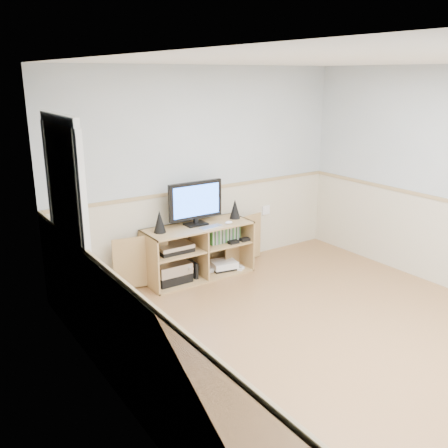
{
  "coord_description": "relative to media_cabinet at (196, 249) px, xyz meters",
  "views": [
    {
      "loc": [
        -3.17,
        -2.95,
        2.39
      ],
      "look_at": [
        -0.38,
        1.2,
        0.89
      ],
      "focal_mm": 40.0,
      "sensor_mm": 36.0,
      "label": 1
    }
  ],
  "objects": [
    {
      "name": "game_consoles",
      "position": [
        0.34,
        -0.07,
        -0.26
      ],
      "size": [
        0.46,
        0.31,
        0.11
      ],
      "color": "white",
      "rests_on": "media_cabinet"
    },
    {
      "name": "keyboard",
      "position": [
        0.1,
        -0.2,
        0.32
      ],
      "size": [
        0.3,
        0.15,
        0.01
      ],
      "primitive_type": "cube",
      "rotation": [
        0.0,
        0.0,
        0.11
      ],
      "color": "silver",
      "rests_on": "media_cabinet"
    },
    {
      "name": "speaker_right",
      "position": [
        0.55,
        -0.04,
        0.44
      ],
      "size": [
        0.13,
        0.13,
        0.25
      ],
      "primitive_type": "cone",
      "color": "black",
      "rests_on": "media_cabinet"
    },
    {
      "name": "media_cabinet",
      "position": [
        0.0,
        0.0,
        0.0
      ],
      "size": [
        2.1,
        0.5,
        0.65
      ],
      "color": "tan",
      "rests_on": "floor"
    },
    {
      "name": "monitor",
      "position": [
        -0.0,
        -0.01,
        0.61
      ],
      "size": [
        0.7,
        0.18,
        0.53
      ],
      "color": "black",
      "rests_on": "media_cabinet"
    },
    {
      "name": "mouse",
      "position": [
        0.35,
        -0.2,
        0.34
      ],
      "size": [
        0.1,
        0.07,
        0.04
      ],
      "primitive_type": "ellipsoid",
      "rotation": [
        0.0,
        0.0,
        -0.09
      ],
      "color": "white",
      "rests_on": "media_cabinet"
    },
    {
      "name": "room",
      "position": [
        0.19,
        -1.9,
        0.88
      ],
      "size": [
        4.04,
        4.54,
        2.54
      ],
      "color": "tan",
      "rests_on": "ground"
    },
    {
      "name": "av_components",
      "position": [
        -0.36,
        -0.06,
        -0.11
      ],
      "size": [
        0.51,
        0.31,
        0.47
      ],
      "color": "black",
      "rests_on": "media_cabinet"
    },
    {
      "name": "wall_outlet",
      "position": [
        1.24,
        0.2,
        0.27
      ],
      "size": [
        0.12,
        0.03,
        0.12
      ],
      "primitive_type": "cube",
      "color": "white",
      "rests_on": "wall_back"
    },
    {
      "name": "game_cases",
      "position": [
        0.36,
        -0.08,
        0.15
      ],
      "size": [
        0.42,
        0.13,
        0.19
      ],
      "primitive_type": "cube",
      "color": "#3F8C3F",
      "rests_on": "media_cabinet"
    },
    {
      "name": "speaker_left",
      "position": [
        -0.5,
        -0.04,
        0.45
      ],
      "size": [
        0.14,
        0.14,
        0.26
      ],
      "primitive_type": "cone",
      "color": "black",
      "rests_on": "media_cabinet"
    }
  ]
}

